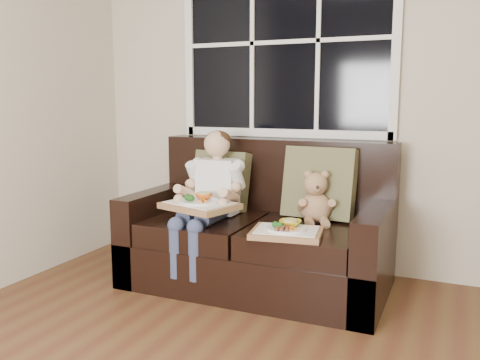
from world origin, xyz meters
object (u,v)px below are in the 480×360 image
at_px(loveseat, 261,238).
at_px(teddy_bear, 315,201).
at_px(tray_right, 287,231).
at_px(tray_left, 200,204).
at_px(child, 211,188).

bearing_deg(loveseat, teddy_bear, 2.54).
bearing_deg(tray_right, teddy_bear, 71.48).
bearing_deg(tray_left, tray_right, 10.12).
relative_size(child, tray_left, 1.71).
bearing_deg(child, tray_left, -88.48).
bearing_deg(loveseat, tray_left, -136.19).
distance_m(loveseat, tray_right, 0.51).
relative_size(child, teddy_bear, 2.51).
relative_size(loveseat, tray_right, 3.78).
xyz_separation_m(teddy_bear, tray_left, (-0.68, -0.31, -0.02)).
bearing_deg(tray_right, child, 149.58).
xyz_separation_m(loveseat, teddy_bear, (0.37, 0.02, 0.28)).
bearing_deg(loveseat, child, -158.79).
xyz_separation_m(loveseat, tray_right, (0.31, -0.36, 0.17)).
distance_m(child, tray_left, 0.19).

